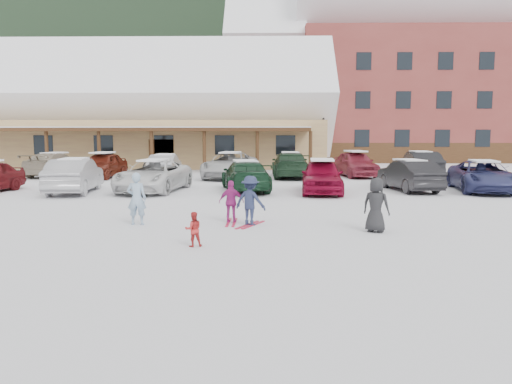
{
  "coord_description": "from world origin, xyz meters",
  "views": [
    {
      "loc": [
        0.57,
        -13.07,
        2.67
      ],
      "look_at": [
        0.3,
        1.0,
        1.0
      ],
      "focal_mm": 35.0,
      "sensor_mm": 36.0,
      "label": 1
    }
  ],
  "objects_px": {
    "toddler_red": "(193,229)",
    "bystander_dark": "(376,205)",
    "parked_car_4": "(322,176)",
    "parked_car_9": "(165,166)",
    "parked_car_3": "(245,176)",
    "child_magenta": "(231,202)",
    "alpine_hotel": "(403,73)",
    "lamp_post": "(323,122)",
    "parked_car_6": "(483,176)",
    "parked_car_8": "(103,165)",
    "parked_car_12": "(355,164)",
    "child_navy": "(250,201)",
    "parked_car_5": "(409,175)",
    "parked_car_13": "(420,164)",
    "parked_car_10": "(230,165)",
    "parked_car_11": "(290,165)",
    "day_lodge": "(149,117)",
    "parked_car_2": "(154,176)",
    "parked_car_1": "(75,176)",
    "adult_skier": "(137,199)",
    "parked_car_7": "(55,164)"
  },
  "relations": [
    {
      "from": "parked_car_6",
      "to": "parked_car_5",
      "type": "bearing_deg",
      "value": -175.18
    },
    {
      "from": "parked_car_2",
      "to": "day_lodge",
      "type": "bearing_deg",
      "value": 111.17
    },
    {
      "from": "parked_car_9",
      "to": "parked_car_13",
      "type": "xyz_separation_m",
      "value": [
        15.44,
        0.47,
        0.09
      ]
    },
    {
      "from": "alpine_hotel",
      "to": "toddler_red",
      "type": "bearing_deg",
      "value": -111.28
    },
    {
      "from": "parked_car_4",
      "to": "parked_car_9",
      "type": "xyz_separation_m",
      "value": [
        -8.58,
        7.72,
        -0.06
      ]
    },
    {
      "from": "child_navy",
      "to": "adult_skier",
      "type": "bearing_deg",
      "value": 24.36
    },
    {
      "from": "parked_car_8",
      "to": "parked_car_5",
      "type": "bearing_deg",
      "value": -16.56
    },
    {
      "from": "day_lodge",
      "to": "bystander_dark",
      "type": "distance_m",
      "value": 30.56
    },
    {
      "from": "parked_car_5",
      "to": "parked_car_13",
      "type": "xyz_separation_m",
      "value": [
        2.72,
        7.23,
        0.06
      ]
    },
    {
      "from": "parked_car_12",
      "to": "parked_car_2",
      "type": "bearing_deg",
      "value": -152.51
    },
    {
      "from": "child_magenta",
      "to": "bystander_dark",
      "type": "distance_m",
      "value": 4.21
    },
    {
      "from": "parked_car_12",
      "to": "parked_car_5",
      "type": "bearing_deg",
      "value": -90.35
    },
    {
      "from": "parked_car_2",
      "to": "parked_car_12",
      "type": "height_order",
      "value": "parked_car_12"
    },
    {
      "from": "day_lodge",
      "to": "parked_car_3",
      "type": "bearing_deg",
      "value": -64.5
    },
    {
      "from": "parked_car_1",
      "to": "parked_car_2",
      "type": "height_order",
      "value": "parked_car_1"
    },
    {
      "from": "parked_car_7",
      "to": "parked_car_10",
      "type": "relative_size",
      "value": 0.91
    },
    {
      "from": "day_lodge",
      "to": "parked_car_13",
      "type": "bearing_deg",
      "value": -29.34
    },
    {
      "from": "child_magenta",
      "to": "parked_car_4",
      "type": "relative_size",
      "value": 0.29
    },
    {
      "from": "parked_car_6",
      "to": "parked_car_12",
      "type": "xyz_separation_m",
      "value": [
        -4.45,
        7.65,
        0.08
      ]
    },
    {
      "from": "child_magenta",
      "to": "parked_car_10",
      "type": "height_order",
      "value": "parked_car_10"
    },
    {
      "from": "parked_car_2",
      "to": "parked_car_6",
      "type": "xyz_separation_m",
      "value": [
        15.07,
        0.28,
        -0.02
      ]
    },
    {
      "from": "lamp_post",
      "to": "child_navy",
      "type": "bearing_deg",
      "value": -101.41
    },
    {
      "from": "bystander_dark",
      "to": "parked_car_1",
      "type": "bearing_deg",
      "value": -7.11
    },
    {
      "from": "parked_car_3",
      "to": "parked_car_9",
      "type": "bearing_deg",
      "value": -62.92
    },
    {
      "from": "parked_car_11",
      "to": "parked_car_12",
      "type": "bearing_deg",
      "value": -170.69
    },
    {
      "from": "parked_car_8",
      "to": "parked_car_9",
      "type": "xyz_separation_m",
      "value": [
        3.61,
        0.51,
        -0.07
      ]
    },
    {
      "from": "parked_car_10",
      "to": "parked_car_12",
      "type": "bearing_deg",
      "value": 17.97
    },
    {
      "from": "adult_skier",
      "to": "bystander_dark",
      "type": "relative_size",
      "value": 1.03
    },
    {
      "from": "child_navy",
      "to": "parked_car_13",
      "type": "bearing_deg",
      "value": -96.32
    },
    {
      "from": "child_magenta",
      "to": "parked_car_2",
      "type": "height_order",
      "value": "parked_car_2"
    },
    {
      "from": "parked_car_5",
      "to": "parked_car_10",
      "type": "height_order",
      "value": "parked_car_10"
    },
    {
      "from": "day_lodge",
      "to": "lamp_post",
      "type": "relative_size",
      "value": 4.7
    },
    {
      "from": "parked_car_7",
      "to": "lamp_post",
      "type": "bearing_deg",
      "value": -150.08
    },
    {
      "from": "adult_skier",
      "to": "parked_car_6",
      "type": "distance_m",
      "value": 16.17
    },
    {
      "from": "bystander_dark",
      "to": "parked_car_6",
      "type": "distance_m",
      "value": 11.83
    },
    {
      "from": "toddler_red",
      "to": "parked_car_7",
      "type": "distance_m",
      "value": 22.14
    },
    {
      "from": "parked_car_8",
      "to": "parked_car_13",
      "type": "relative_size",
      "value": 0.94
    },
    {
      "from": "toddler_red",
      "to": "bystander_dark",
      "type": "distance_m",
      "value": 5.03
    },
    {
      "from": "parked_car_6",
      "to": "parked_car_8",
      "type": "relative_size",
      "value": 1.13
    },
    {
      "from": "lamp_post",
      "to": "parked_car_12",
      "type": "bearing_deg",
      "value": -81.37
    },
    {
      "from": "parked_car_12",
      "to": "parked_car_1",
      "type": "bearing_deg",
      "value": -158.09
    },
    {
      "from": "alpine_hotel",
      "to": "lamp_post",
      "type": "distance_m",
      "value": 16.84
    },
    {
      "from": "parked_car_5",
      "to": "parked_car_7",
      "type": "height_order",
      "value": "parked_car_7"
    },
    {
      "from": "parked_car_7",
      "to": "parked_car_12",
      "type": "relative_size",
      "value": 1.09
    },
    {
      "from": "toddler_red",
      "to": "parked_car_2",
      "type": "relative_size",
      "value": 0.16
    },
    {
      "from": "child_magenta",
      "to": "parked_car_1",
      "type": "bearing_deg",
      "value": -43.93
    },
    {
      "from": "parked_car_3",
      "to": "parked_car_4",
      "type": "bearing_deg",
      "value": 158.93
    },
    {
      "from": "parked_car_2",
      "to": "parked_car_7",
      "type": "bearing_deg",
      "value": 142.54
    },
    {
      "from": "parked_car_2",
      "to": "lamp_post",
      "type": "bearing_deg",
      "value": 65.99
    },
    {
      "from": "parked_car_10",
      "to": "parked_car_11",
      "type": "relative_size",
      "value": 1.06
    }
  ]
}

